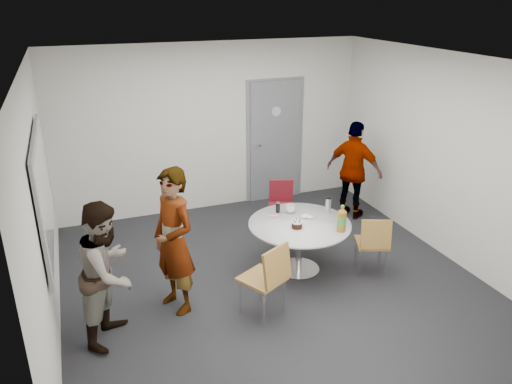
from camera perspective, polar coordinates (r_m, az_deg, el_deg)
name	(u,v)px	position (r m, az deg, el deg)	size (l,w,h in m)	color
floor	(269,279)	(6.43, 1.55, -9.86)	(5.00, 5.00, 0.00)	black
ceiling	(272,61)	(5.51, 1.84, 14.74)	(5.00, 5.00, 0.00)	silver
wall_back	(212,128)	(8.10, -5.11, 7.26)	(5.00, 5.00, 0.00)	silver
wall_left	(41,210)	(5.46, -23.39, -1.90)	(5.00, 5.00, 0.00)	silver
wall_right	(444,156)	(7.13, 20.66, 3.87)	(5.00, 5.00, 0.00)	silver
wall_front	(400,290)	(3.88, 16.10, -10.75)	(5.00, 5.00, 0.00)	silver
door	(275,141)	(8.52, 2.16, 5.81)	(1.02, 0.17, 2.12)	slate
whiteboard	(44,193)	(5.61, -23.11, -0.13)	(0.04, 1.90, 1.25)	gray
table	(302,229)	(6.37, 5.32, -4.23)	(1.30, 1.30, 1.02)	silver
chair_near_left	(269,274)	(5.46, 1.45, -9.39)	(0.59, 0.61, 0.90)	brown
chair_near_right	(373,240)	(6.44, 13.28, -5.41)	(0.51, 0.53, 0.82)	brown
chair_far	(281,201)	(7.47, 2.92, -1.05)	(0.48, 0.51, 0.79)	maroon
person_main	(174,241)	(5.56, -9.36, -5.60)	(0.62, 0.40, 1.69)	#A5C6EA
person_left	(108,272)	(5.30, -16.57, -8.74)	(0.74, 0.58, 1.53)	white
person_right	(354,171)	(7.96, 11.14, 2.41)	(0.92, 0.38, 1.57)	black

